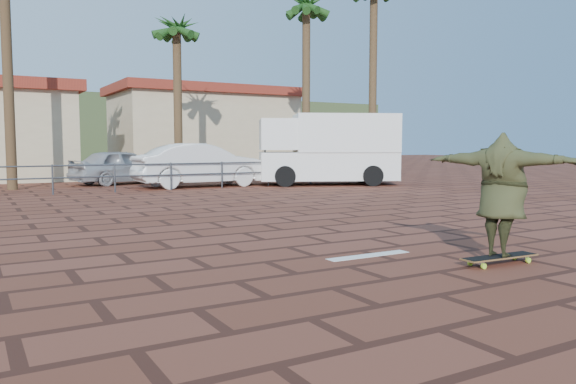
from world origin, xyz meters
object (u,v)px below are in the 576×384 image
object	(u,v)px
skateboarder	(502,195)
car_silver	(122,167)
campervan	(329,148)
car_white	(201,165)
longboard	(500,257)

from	to	relation	value
skateboarder	car_silver	xyz separation A→B (m)	(-0.67, 18.58, -0.24)
skateboarder	campervan	world-z (taller)	campervan
car_white	skateboarder	bearing A→B (deg)	173.25
campervan	car_white	size ratio (longest dim) A/B	1.17
campervan	car_silver	bearing A→B (deg)	173.08
longboard	car_white	size ratio (longest dim) A/B	0.24
skateboarder	car_silver	bearing A→B (deg)	-14.66
longboard	car_white	xyz separation A→B (m)	(1.65, 15.58, 0.75)
skateboarder	campervan	xyz separation A→B (m)	(6.65, 14.06, 0.54)
longboard	campervan	xyz separation A→B (m)	(6.65, 14.06, 1.41)
longboard	car_silver	xyz separation A→B (m)	(-0.67, 18.58, 0.63)
campervan	car_white	bearing A→B (deg)	-172.12
longboard	car_silver	size ratio (longest dim) A/B	0.29
car_silver	campervan	bearing A→B (deg)	-137.91
longboard	skateboarder	bearing A→B (deg)	-176.54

